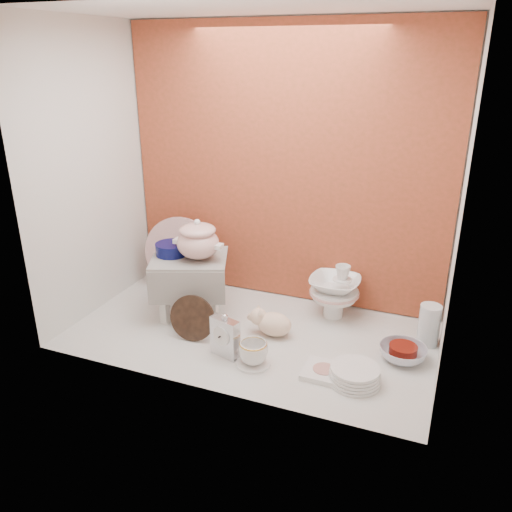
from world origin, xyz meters
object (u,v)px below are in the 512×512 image
Objects in this scene: floral_platter at (181,254)px; dinner_plate_stack at (355,375)px; soup_tureen at (198,239)px; blue_white_vase at (180,270)px; plush_pig at (274,324)px; mantel_clock at (225,336)px; crystal_bowl at (403,353)px; porcelain_tower at (334,290)px; step_stool at (191,286)px; gold_rim_teacup at (253,352)px.

floral_platter reaches higher than dinner_plate_stack.
soup_tureen is 0.48m from blue_white_vase.
soup_tureen reaches higher than dinner_plate_stack.
floral_platter is at bearing 172.62° from plush_pig.
crystal_bowl is (0.78, 0.27, -0.07)m from mantel_clock.
porcelain_tower is at bearing 71.24° from plush_pig.
mantel_clock is at bearing -46.92° from soup_tureen.
porcelain_tower is at bearing 21.46° from soup_tureen.
dinner_plate_stack is (0.46, -0.24, -0.03)m from plush_pig.
step_stool reaches higher than porcelain_tower.
crystal_bowl is at bearing 25.05° from gold_rim_teacup.
floral_platter is 1.46× the size of porcelain_tower.
porcelain_tower is at bearing 73.66° from mantel_clock.
step_stool reaches higher than gold_rim_teacup.
gold_rim_teacup is at bearing -39.69° from blue_white_vase.
step_stool is at bearing 172.76° from soup_tureen.
porcelain_tower is (0.93, 0.01, 0.02)m from blue_white_vase.
soup_tureen is 1.14m from crystal_bowl.
soup_tureen is at bearing -45.24° from floral_platter.
step_stool is 1.52× the size of blue_white_vase.
crystal_bowl is at bearing -12.31° from blue_white_vase.
soup_tureen is 0.85× the size of porcelain_tower.
mantel_clock reaches higher than dinner_plate_stack.
dinner_plate_stack is 0.31m from crystal_bowl.
dinner_plate_stack is at bearing -39.14° from step_stool.
soup_tureen reaches higher than floral_platter.
step_stool is at bearing 162.51° from dinner_plate_stack.
gold_rim_teacup is at bearing -40.38° from floral_platter.
dinner_plate_stack is at bearing -25.23° from blue_white_vase.
dinner_plate_stack is (0.90, -0.29, -0.40)m from soup_tureen.
plush_pig is 1.68× the size of gold_rim_teacup.
blue_white_vase is at bearing 108.23° from step_stool.
dinner_plate_stack is (0.61, 0.02, -0.07)m from mantel_clock.
dinner_plate_stack is at bearing 18.54° from mantel_clock.
blue_white_vase is at bearing 151.68° from mantel_clock.
floral_platter is at bearing 106.68° from step_stool.
soup_tureen is 1.22× the size of mantel_clock.
porcelain_tower reaches higher than plush_pig.
soup_tureen is at bearing 178.02° from crystal_bowl.
step_stool is 0.88× the size of floral_platter.
step_stool is 1.83× the size of mantel_clock.
crystal_bowl is at bearing -36.59° from porcelain_tower.
blue_white_vase is at bearing 167.69° from crystal_bowl.
plush_pig is 0.63m from crystal_bowl.
step_stool is at bearing -50.12° from blue_white_vase.
dinner_plate_stack is at bearing 4.66° from gold_rim_teacup.
porcelain_tower reaches higher than dinner_plate_stack.
soup_tureen reaches higher than plush_pig.
mantel_clock is 0.61m from dinner_plate_stack.
blue_white_vase is 1.29m from dinner_plate_stack.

